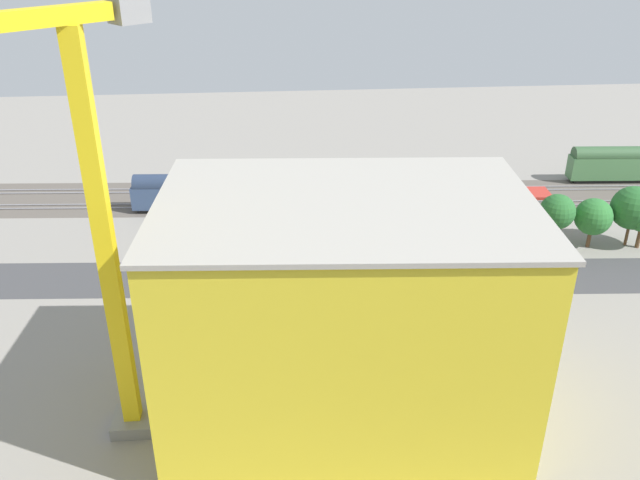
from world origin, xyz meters
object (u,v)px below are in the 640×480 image
(parked_car_3, at_px, (344,286))
(parked_car_4, at_px, (288,291))
(parked_car_0, at_px, (512,278))
(street_tree_4, at_px, (265,225))
(platform_canopy_near, at_px, (394,194))
(street_tree_2, at_px, (593,217))
(parked_car_2, at_px, (408,283))
(box_truck_1, at_px, (265,304))
(tower_crane, at_px, (80,218))
(construction_building, at_px, (344,315))
(street_tree_3, at_px, (633,208))
(locomotive, at_px, (469,176))
(freight_coach_far, at_px, (198,192))
(passenger_coach, at_px, (617,163))
(street_tree_1, at_px, (557,212))
(box_truck_0, at_px, (395,299))
(parked_car_1, at_px, (456,283))
(street_tree_0, at_px, (311,218))
(traffic_light, at_px, (257,270))

(parked_car_3, xyz_separation_m, parked_car_4, (6.85, 0.47, -0.00))
(parked_car_0, xyz_separation_m, street_tree_4, (30.26, -8.15, 4.65))
(platform_canopy_near, distance_m, street_tree_2, 27.51)
(parked_car_2, height_order, box_truck_1, box_truck_1)
(tower_crane, bearing_deg, construction_building, -174.56)
(parked_car_3, bearing_deg, street_tree_3, -167.16)
(parked_car_4, bearing_deg, locomotive, -133.96)
(parked_car_2, bearing_deg, street_tree_2, -161.75)
(freight_coach_far, bearing_deg, passenger_coach, -174.86)
(platform_canopy_near, distance_m, freight_coach_far, 29.85)
(platform_canopy_near, bearing_deg, street_tree_1, 149.67)
(parked_car_3, relative_size, street_tree_3, 0.55)
(parked_car_4, relative_size, box_truck_0, 0.44)
(parked_car_1, bearing_deg, passenger_coach, -138.19)
(freight_coach_far, relative_size, parked_car_2, 4.46)
(tower_crane, distance_m, street_tree_2, 67.67)
(tower_crane, relative_size, street_tree_2, 5.14)
(box_truck_0, distance_m, street_tree_4, 20.02)
(box_truck_1, height_order, street_tree_0, street_tree_0)
(parked_car_2, bearing_deg, construction_building, 63.22)
(street_tree_0, bearing_deg, street_tree_4, 9.56)
(street_tree_2, bearing_deg, construction_building, 38.39)
(locomotive, relative_size, parked_car_2, 3.48)
(street_tree_2, bearing_deg, traffic_light, 12.63)
(parked_car_2, relative_size, tower_crane, 0.12)
(box_truck_0, xyz_separation_m, street_tree_1, (-24.51, -14.14, 3.66))
(parked_car_3, distance_m, parked_car_4, 6.87)
(parked_car_3, height_order, street_tree_2, street_tree_2)
(traffic_light, bearing_deg, street_tree_3, -168.56)
(parked_car_3, distance_m, box_truck_1, 10.65)
(construction_building, xyz_separation_m, street_tree_3, (-42.93, -29.84, -4.65))
(construction_building, distance_m, street_tree_2, 48.20)
(parked_car_0, distance_m, street_tree_2, 16.90)
(passenger_coach, distance_m, box_truck_1, 70.59)
(street_tree_3, bearing_deg, platform_canopy_near, -20.76)
(street_tree_2, relative_size, street_tree_3, 0.83)
(street_tree_1, distance_m, traffic_light, 41.35)
(construction_building, relative_size, box_truck_0, 3.09)
(platform_canopy_near, distance_m, parked_car_1, 21.57)
(box_truck_0, height_order, street_tree_4, street_tree_4)
(street_tree_2, bearing_deg, locomotive, -67.04)
(parked_car_0, relative_size, street_tree_4, 0.58)
(freight_coach_far, xyz_separation_m, parked_car_3, (-19.38, 26.23, -2.27))
(parked_car_3, bearing_deg, traffic_light, 5.88)
(box_truck_1, xyz_separation_m, traffic_light, (0.79, -3.55, 2.40))
(passenger_coach, relative_size, street_tree_3, 1.90)
(parked_car_4, distance_m, street_tree_0, 11.57)
(box_truck_0, height_order, box_truck_1, box_truck_0)
(parked_car_1, relative_size, traffic_light, 0.72)
(parked_car_1, relative_size, street_tree_3, 0.51)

